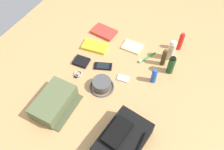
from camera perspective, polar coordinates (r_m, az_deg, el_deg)
ground_plane at (r=1.62m, az=-0.00°, el=-1.09°), size 2.64×2.02×0.02m
backpack at (r=1.34m, az=2.74°, el=-15.91°), size 0.35×0.26×0.14m
toiletry_pouch at (r=1.50m, az=-14.33°, el=-6.63°), size 0.30×0.23×0.10m
bucket_hat at (r=1.55m, az=-2.60°, el=-2.45°), size 0.17×0.17×0.07m
sunscreen_spray at (r=1.82m, az=16.88°, el=8.00°), size 0.04×0.04×0.15m
lotion_bottle at (r=1.73m, az=14.73°, el=5.99°), size 0.05×0.05×0.17m
cologne_bottle at (r=1.68m, az=12.92°, el=4.25°), size 0.04×0.04×0.15m
shampoo_bottle at (r=1.65m, az=14.67°, el=2.41°), size 0.05×0.05×0.15m
deodorant_spray at (r=1.58m, az=10.54°, el=-0.28°), size 0.04×0.04×0.12m
paperback_novel at (r=1.91m, az=-2.05°, el=10.78°), size 0.14×0.20×0.03m
travel_guidebook at (r=1.80m, az=-4.32°, el=7.20°), size 0.14×0.21×0.03m
cell_phone at (r=1.67m, az=-2.30°, el=2.22°), size 0.11×0.15×0.01m
media_player at (r=1.61m, az=2.78°, el=-0.84°), size 0.06×0.09×0.01m
wristwatch at (r=1.65m, az=-8.60°, el=0.25°), size 0.07×0.06×0.01m
toothbrush at (r=1.74m, az=8.60°, el=4.24°), size 0.16×0.08×0.02m
wallet at (r=1.71m, az=-7.73°, el=3.40°), size 0.10×0.12×0.02m
notepad at (r=1.81m, az=5.12°, el=7.09°), size 0.11×0.15×0.02m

